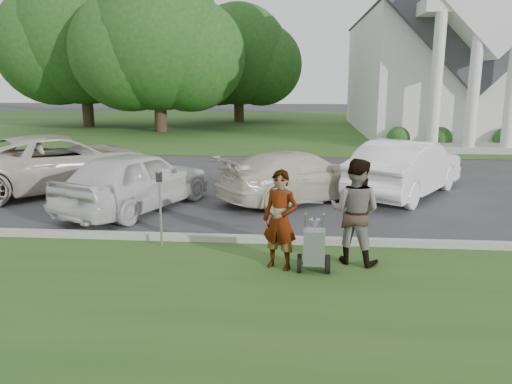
# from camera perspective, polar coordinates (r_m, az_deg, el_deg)

# --- Properties ---
(ground) EXTENTS (120.00, 120.00, 0.00)m
(ground) POSITION_cam_1_polar(r_m,az_deg,el_deg) (9.57, 0.61, -6.91)
(ground) COLOR #333335
(ground) RESTS_ON ground
(grass_strip) EXTENTS (80.00, 7.00, 0.01)m
(grass_strip) POSITION_cam_1_polar(r_m,az_deg,el_deg) (6.82, -1.35, -15.34)
(grass_strip) COLOR #2A511C
(grass_strip) RESTS_ON ground
(church_lawn) EXTENTS (80.00, 30.00, 0.01)m
(church_lawn) POSITION_cam_1_polar(r_m,az_deg,el_deg) (36.13, 3.85, 7.60)
(church_lawn) COLOR #2A511C
(church_lawn) RESTS_ON ground
(curb) EXTENTS (80.00, 0.18, 0.15)m
(curb) POSITION_cam_1_polar(r_m,az_deg,el_deg) (10.06, 0.84, -5.46)
(curb) COLOR #9E9E93
(curb) RESTS_ON ground
(church) EXTENTS (9.19, 19.00, 24.10)m
(church) POSITION_cam_1_polar(r_m,az_deg,el_deg) (33.28, 20.26, 16.67)
(church) COLOR white
(church) RESTS_ON ground
(tree_left) EXTENTS (10.63, 8.40, 9.71)m
(tree_left) POSITION_cam_1_polar(r_m,az_deg,el_deg) (32.22, -11.18, 15.86)
(tree_left) COLOR #332316
(tree_left) RESTS_ON ground
(tree_far) EXTENTS (11.64, 9.20, 10.73)m
(tree_far) POSITION_cam_1_polar(r_m,az_deg,el_deg) (37.09, -19.20, 15.88)
(tree_far) COLOR #332316
(tree_far) RESTS_ON ground
(tree_back) EXTENTS (9.61, 7.60, 8.89)m
(tree_back) POSITION_cam_1_polar(r_m,az_deg,el_deg) (39.28, -2.02, 14.92)
(tree_back) COLOR #332316
(tree_back) RESTS_ON ground
(striping_cart) EXTENTS (0.56, 1.10, 1.02)m
(striping_cart) POSITION_cam_1_polar(r_m,az_deg,el_deg) (8.52, 6.64, -6.37)
(striping_cart) COLOR black
(striping_cart) RESTS_ON ground
(person_left) EXTENTS (0.74, 0.62, 1.72)m
(person_left) POSITION_cam_1_polar(r_m,az_deg,el_deg) (8.53, 2.78, -3.31)
(person_left) COLOR #999999
(person_left) RESTS_ON ground
(person_right) EXTENTS (1.12, 1.01, 1.88)m
(person_right) POSITION_cam_1_polar(r_m,az_deg,el_deg) (8.94, 11.24, -2.26)
(person_right) COLOR #999999
(person_right) RESTS_ON ground
(parking_meter_near) EXTENTS (0.11, 0.10, 1.51)m
(parking_meter_near) POSITION_cam_1_polar(r_m,az_deg,el_deg) (9.80, -10.92, -0.85)
(parking_meter_near) COLOR #94979C
(parking_meter_near) RESTS_ON ground
(car_a) EXTENTS (6.26, 5.99, 1.65)m
(car_a) POSITION_cam_1_polar(r_m,az_deg,el_deg) (15.90, -21.49, 3.19)
(car_a) COLOR beige
(car_a) RESTS_ON ground
(car_b) EXTENTS (3.37, 4.82, 1.52)m
(car_b) POSITION_cam_1_polar(r_m,az_deg,el_deg) (12.83, -13.57, 1.34)
(car_b) COLOR silver
(car_b) RESTS_ON ground
(car_c) EXTENTS (4.85, 4.21, 1.34)m
(car_c) POSITION_cam_1_polar(r_m,az_deg,el_deg) (13.53, 4.99, 1.83)
(car_c) COLOR beige
(car_c) RESTS_ON ground
(car_d) EXTENTS (4.00, 4.94, 1.58)m
(car_d) POSITION_cam_1_polar(r_m,az_deg,el_deg) (14.69, 16.80, 2.67)
(car_d) COLOR white
(car_d) RESTS_ON ground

